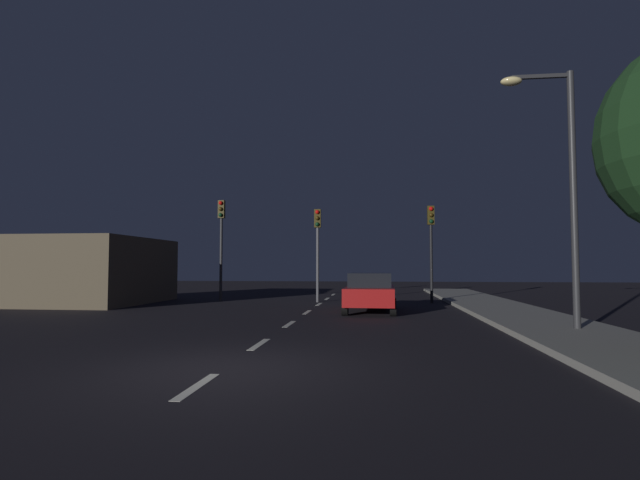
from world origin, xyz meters
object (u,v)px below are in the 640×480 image
object	(u,v)px
car_stopped_ahead	(370,292)
street_lamp_right	(561,174)
traffic_signal_left	(221,231)
traffic_signal_right	(431,235)
traffic_signal_center	(318,237)

from	to	relation	value
car_stopped_ahead	street_lamp_right	xyz separation A→B (m)	(5.10, -5.62, 3.44)
traffic_signal_left	car_stopped_ahead	size ratio (longest dim) A/B	1.10
car_stopped_ahead	street_lamp_right	world-z (taller)	street_lamp_right
car_stopped_ahead	street_lamp_right	bearing A→B (deg)	-47.75
traffic_signal_right	car_stopped_ahead	bearing A→B (deg)	-122.23
traffic_signal_left	street_lamp_right	xyz separation A→B (m)	(12.60, -10.12, 0.66)
traffic_signal_left	traffic_signal_center	bearing A→B (deg)	-0.01
traffic_signal_center	traffic_signal_right	distance (m)	5.46
traffic_signal_center	street_lamp_right	xyz separation A→B (m)	(7.72, -10.12, 0.99)
traffic_signal_right	street_lamp_right	distance (m)	10.41
traffic_signal_left	traffic_signal_center	size ratio (longest dim) A/B	1.11
traffic_signal_left	traffic_signal_center	world-z (taller)	traffic_signal_left
traffic_signal_center	traffic_signal_right	world-z (taller)	traffic_signal_right
traffic_signal_center	street_lamp_right	size ratio (longest dim) A/B	0.65
traffic_signal_left	traffic_signal_right	bearing A→B (deg)	-0.01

